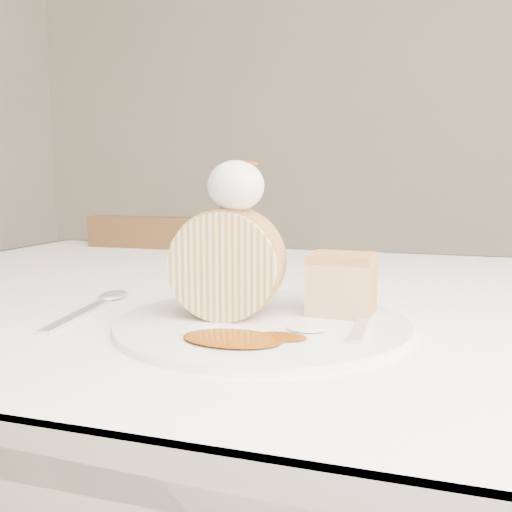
% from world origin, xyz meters
% --- Properties ---
extents(table, '(1.40, 0.90, 0.75)m').
position_xyz_m(table, '(0.00, 0.20, 0.66)').
color(table, white).
rests_on(table, ground).
extents(chair_far, '(0.40, 0.40, 0.82)m').
position_xyz_m(chair_far, '(-0.38, 0.66, 0.47)').
color(chair_far, brown).
rests_on(chair_far, ground).
extents(plate, '(0.31, 0.31, 0.01)m').
position_xyz_m(plate, '(-0.00, 0.02, 0.75)').
color(plate, white).
rests_on(plate, table).
extents(roulade_slice, '(0.12, 0.07, 0.11)m').
position_xyz_m(roulade_slice, '(-0.04, 0.02, 0.81)').
color(roulade_slice, '#CAB98C').
rests_on(roulade_slice, plate).
extents(cake_chunk, '(0.07, 0.06, 0.06)m').
position_xyz_m(cake_chunk, '(0.07, 0.07, 0.79)').
color(cake_chunk, tan).
rests_on(cake_chunk, plate).
extents(whipped_cream, '(0.06, 0.06, 0.05)m').
position_xyz_m(whipped_cream, '(-0.03, 0.02, 0.89)').
color(whipped_cream, white).
rests_on(whipped_cream, roulade_slice).
extents(caramel_drizzle, '(0.03, 0.02, 0.01)m').
position_xyz_m(caramel_drizzle, '(-0.03, 0.03, 0.92)').
color(caramel_drizzle, '#7D3505').
rests_on(caramel_drizzle, whipped_cream).
extents(caramel_pool, '(0.10, 0.06, 0.00)m').
position_xyz_m(caramel_pool, '(-0.01, -0.06, 0.76)').
color(caramel_pool, '#7D3505').
rests_on(caramel_pool, plate).
extents(fork, '(0.03, 0.18, 0.00)m').
position_xyz_m(fork, '(0.10, 0.02, 0.76)').
color(fork, silver).
rests_on(fork, plate).
extents(spoon, '(0.05, 0.18, 0.00)m').
position_xyz_m(spoon, '(-0.21, -0.00, 0.75)').
color(spoon, silver).
rests_on(spoon, table).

